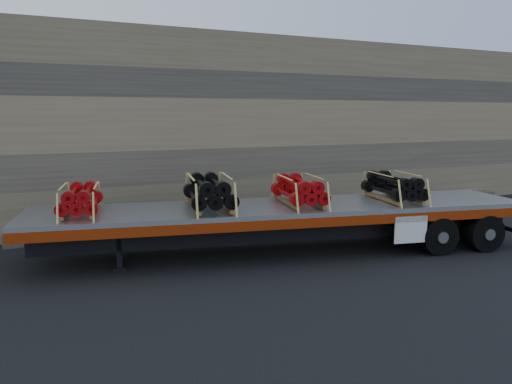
# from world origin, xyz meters

# --- Properties ---
(ground) EXTENTS (120.00, 120.00, 0.00)m
(ground) POSITION_xyz_m (0.00, 0.00, 0.00)
(ground) COLOR black
(ground) RESTS_ON ground
(rock_wall) EXTENTS (44.00, 3.00, 7.00)m
(rock_wall) POSITION_xyz_m (0.00, 6.50, 3.50)
(rock_wall) COLOR #7A6B54
(rock_wall) RESTS_ON ground
(trailer) EXTENTS (14.64, 5.71, 1.44)m
(trailer) POSITION_xyz_m (-1.09, 0.42, 0.72)
(trailer) COLOR #A4A7AC
(trailer) RESTS_ON ground
(bundle_front) EXTENTS (1.41, 2.19, 0.72)m
(bundle_front) POSITION_xyz_m (-6.57, 1.59, 1.80)
(bundle_front) COLOR #A3080B
(bundle_front) RESTS_ON trailer
(bundle_midfront) EXTENTS (1.70, 2.64, 0.87)m
(bundle_midfront) POSITION_xyz_m (-3.23, 0.87, 1.87)
(bundle_midfront) COLOR black
(bundle_midfront) RESTS_ON trailer
(bundle_midrear) EXTENTS (1.54, 2.39, 0.78)m
(bundle_midrear) POSITION_xyz_m (-0.65, 0.32, 1.83)
(bundle_midrear) COLOR #A3080B
(bundle_midrear) RESTS_ON trailer
(bundle_rear) EXTENTS (1.54, 2.39, 0.78)m
(bundle_rear) POSITION_xyz_m (2.31, -0.31, 1.83)
(bundle_rear) COLOR black
(bundle_rear) RESTS_ON trailer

